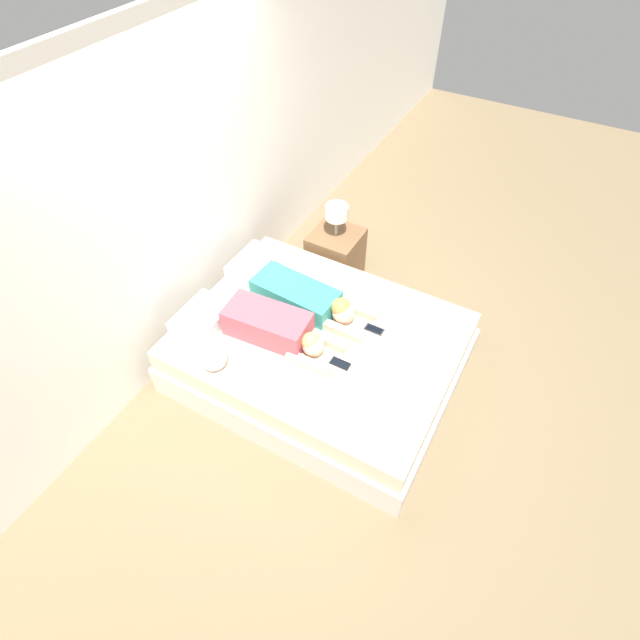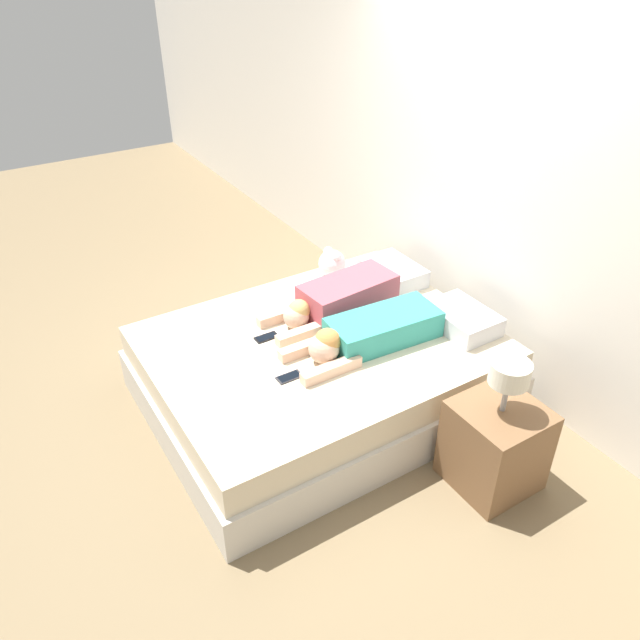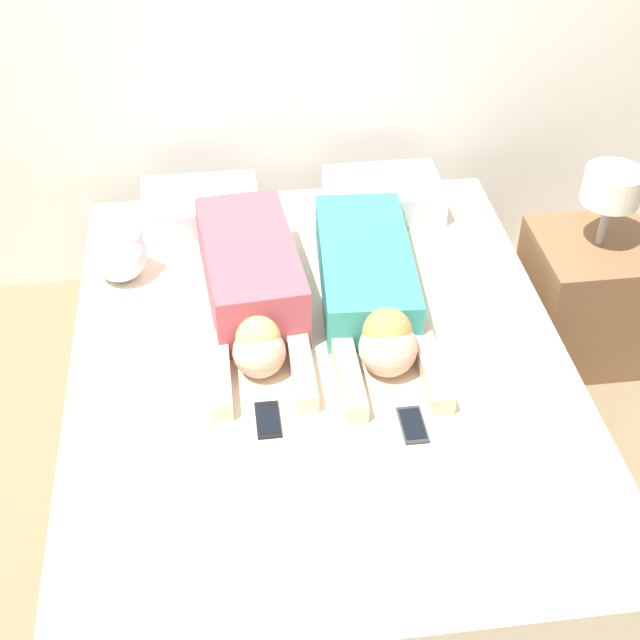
# 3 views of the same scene
# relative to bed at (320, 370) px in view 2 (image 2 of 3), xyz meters

# --- Properties ---
(ground_plane) EXTENTS (12.00, 12.00, 0.00)m
(ground_plane) POSITION_rel_bed_xyz_m (0.00, 0.00, -0.24)
(ground_plane) COLOR #7F6B4C
(wall_back) EXTENTS (12.00, 0.06, 2.60)m
(wall_back) POSITION_rel_bed_xyz_m (0.00, 1.24, 1.06)
(wall_back) COLOR white
(wall_back) RESTS_ON ground_plane
(bed) EXTENTS (1.71, 2.18, 0.49)m
(bed) POSITION_rel_bed_xyz_m (0.00, 0.00, 0.00)
(bed) COLOR beige
(bed) RESTS_ON ground_plane
(pillow_head_left) EXTENTS (0.46, 0.33, 0.13)m
(pillow_head_left) POSITION_rel_bed_xyz_m (-0.37, 0.86, 0.31)
(pillow_head_left) COLOR silver
(pillow_head_left) RESTS_ON bed
(pillow_head_right) EXTENTS (0.46, 0.33, 0.13)m
(pillow_head_right) POSITION_rel_bed_xyz_m (0.37, 0.86, 0.31)
(pillow_head_right) COLOR silver
(pillow_head_right) RESTS_ON bed
(person_left) EXTENTS (0.36, 0.97, 0.23)m
(person_left) POSITION_rel_bed_xyz_m (-0.20, 0.27, 0.36)
(person_left) COLOR #B24C59
(person_left) RESTS_ON bed
(person_right) EXTENTS (0.36, 1.05, 0.22)m
(person_right) POSITION_rel_bed_xyz_m (0.21, 0.22, 0.34)
(person_right) COLOR teal
(person_right) RESTS_ON bed
(cell_phone_left) EXTENTS (0.07, 0.15, 0.01)m
(cell_phone_left) POSITION_rel_bed_xyz_m (-0.20, -0.28, 0.25)
(cell_phone_left) COLOR black
(cell_phone_left) RESTS_ON bed
(cell_phone_right) EXTENTS (0.07, 0.15, 0.01)m
(cell_phone_right) POSITION_rel_bed_xyz_m (0.24, -0.36, 0.25)
(cell_phone_right) COLOR #2D2D33
(cell_phone_right) RESTS_ON bed
(plush_toy) EXTENTS (0.20, 0.20, 0.21)m
(plush_toy) POSITION_rel_bed_xyz_m (-0.67, 0.52, 0.36)
(plush_toy) COLOR white
(plush_toy) RESTS_ON bed
(nightstand) EXTENTS (0.46, 0.46, 0.85)m
(nightstand) POSITION_rel_bed_xyz_m (1.14, 0.46, 0.05)
(nightstand) COLOR brown
(nightstand) RESTS_ON ground_plane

